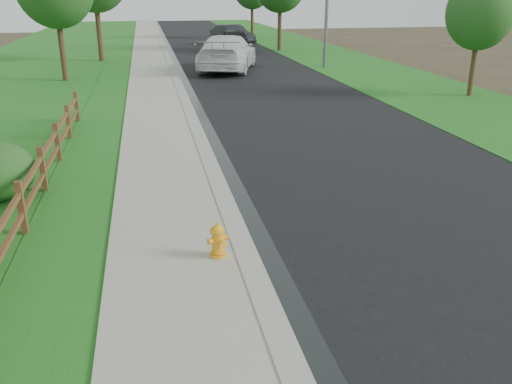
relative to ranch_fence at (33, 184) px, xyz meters
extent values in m
cube|color=black|center=(8.20, 28.60, -0.61)|extent=(8.00, 90.00, 0.02)
cube|color=gray|center=(4.00, 28.60, -0.56)|extent=(0.40, 90.00, 0.12)
cube|color=black|center=(4.35, 28.60, -0.60)|extent=(0.50, 90.00, 0.00)
cube|color=gray|center=(2.70, 28.60, -0.57)|extent=(2.20, 90.00, 0.10)
cube|color=#1A5B1A|center=(0.80, 28.60, -0.59)|extent=(1.60, 90.00, 0.06)
cube|color=#1A5B1A|center=(-4.40, 28.60, -0.60)|extent=(9.00, 90.00, 0.04)
cube|color=#1A5B1A|center=(15.10, 28.60, -0.60)|extent=(6.00, 90.00, 0.04)
cube|color=#52291B|center=(0.00, -1.20, -0.07)|extent=(0.12, 0.12, 1.10)
cube|color=#52291B|center=(0.00, 1.20, -0.07)|extent=(0.12, 0.12, 1.10)
cube|color=#52291B|center=(0.00, 3.60, -0.07)|extent=(0.12, 0.12, 1.10)
cube|color=#52291B|center=(0.00, 6.00, -0.07)|extent=(0.12, 0.12, 1.10)
cube|color=#52291B|center=(0.00, 8.40, -0.07)|extent=(0.12, 0.12, 1.10)
cube|color=#52291B|center=(0.00, -2.40, -0.17)|extent=(0.08, 2.35, 0.10)
cube|color=#52291B|center=(0.00, -2.40, 0.23)|extent=(0.08, 2.35, 0.10)
cube|color=#52291B|center=(0.00, 0.00, -0.17)|extent=(0.08, 2.35, 0.10)
cube|color=#52291B|center=(0.00, 0.00, 0.23)|extent=(0.08, 2.35, 0.10)
cube|color=#52291B|center=(0.00, 2.40, -0.17)|extent=(0.08, 2.35, 0.10)
cube|color=#52291B|center=(0.00, 2.40, 0.23)|extent=(0.08, 2.35, 0.10)
cube|color=#52291B|center=(0.00, 4.80, -0.17)|extent=(0.08, 2.35, 0.10)
cube|color=#52291B|center=(0.00, 4.80, 0.23)|extent=(0.08, 2.35, 0.10)
cube|color=#52291B|center=(0.00, 7.20, -0.17)|extent=(0.08, 2.35, 0.10)
cube|color=#52291B|center=(0.00, 7.20, 0.23)|extent=(0.08, 2.35, 0.10)
cylinder|color=yellow|center=(3.50, -2.97, -0.49)|extent=(0.29, 0.29, 0.05)
cylinder|color=yellow|center=(3.50, -2.97, -0.26)|extent=(0.20, 0.20, 0.45)
cylinder|color=yellow|center=(3.50, -2.97, -0.43)|extent=(0.24, 0.24, 0.04)
cylinder|color=yellow|center=(3.50, -2.97, -0.04)|extent=(0.27, 0.27, 0.04)
ellipsoid|color=yellow|center=(3.50, -2.97, -0.02)|extent=(0.21, 0.21, 0.16)
cylinder|color=yellow|center=(3.50, -2.97, 0.08)|extent=(0.05, 0.05, 0.06)
cylinder|color=yellow|center=(3.55, -3.09, -0.23)|extent=(0.16, 0.15, 0.13)
cylinder|color=yellow|center=(3.37, -3.03, -0.20)|extent=(0.14, 0.14, 0.10)
cylinder|color=yellow|center=(3.63, -2.92, -0.20)|extent=(0.14, 0.14, 0.10)
imported|color=white|center=(7.14, 20.28, 0.40)|extent=(4.69, 7.38, 1.99)
imported|color=black|center=(9.08, 29.84, 0.27)|extent=(2.45, 5.24, 1.73)
imported|color=black|center=(9.76, 35.03, 0.22)|extent=(3.43, 5.25, 1.63)
cylinder|color=#3C2418|center=(-1.59, 18.09, 1.43)|extent=(0.28, 0.28, 4.09)
cylinder|color=#3C2418|center=(16.43, 10.22, 0.92)|extent=(0.21, 0.21, 3.08)
ellipsoid|color=#214719|center=(16.43, 10.22, 2.90)|extent=(2.81, 2.81, 3.10)
cylinder|color=#3C2418|center=(-0.30, 26.07, 1.74)|extent=(0.32, 0.32, 4.72)
cylinder|color=#3C2418|center=(12.60, 30.03, 1.51)|extent=(0.29, 0.29, 4.26)
cylinder|color=#3C2418|center=(12.60, 40.93, 1.39)|extent=(0.28, 0.28, 4.01)
camera|label=1|loc=(2.49, -11.36, 3.84)|focal=38.00mm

